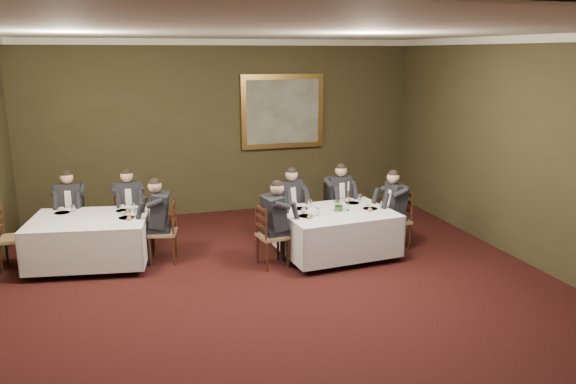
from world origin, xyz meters
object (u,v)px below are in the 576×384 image
diner_main_backleft (289,215)px  chair_sec_endleft (15,251)px  table_main (337,230)px  chair_main_endleft (272,248)px  diner_main_backright (338,209)px  chair_sec_endright (164,244)px  diner_sec_backleft (71,218)px  painting (283,112)px  table_second (90,237)px  diner_main_endright (396,219)px  candlestick (348,200)px  diner_sec_endright (163,231)px  diner_sec_backright (129,216)px  centerpiece (339,203)px  chair_sec_backright (130,229)px  chair_main_backleft (289,227)px  chair_sec_backleft (73,231)px  diner_main_endleft (273,234)px  chair_main_backright (337,221)px

diner_main_backleft → chair_sec_endleft: diner_main_backleft is taller
table_main → chair_main_endleft: size_ratio=1.88×
diner_main_backright → chair_sec_endright: 3.13m
diner_sec_backleft → chair_sec_endright: bearing=146.1°
painting → table_second: bearing=-147.8°
diner_main_endright → candlestick: diner_main_endright is taller
diner_sec_endright → candlestick: size_ratio=2.73×
diner_sec_backright → centerpiece: 3.62m
chair_sec_backright → chair_sec_endright: size_ratio=1.00×
chair_main_backleft → diner_main_backright: diner_main_backright is taller
chair_main_backleft → painting: painting is taller
diner_sec_endright → chair_main_endleft: bearing=-101.4°
diner_sec_endright → chair_sec_backright: bearing=37.6°
diner_sec_backleft → chair_sec_endleft: (-0.78, -0.79, -0.23)m
diner_sec_backright → chair_sec_backleft: bearing=-14.3°
table_second → chair_sec_endright: (1.11, -0.17, -0.17)m
diner_sec_backleft → chair_sec_endleft: size_ratio=1.35×
diner_main_endleft → chair_sec_backleft: (-3.04, 1.82, -0.23)m
chair_main_backright → diner_sec_backleft: 4.61m
diner_main_endright → chair_sec_endright: diner_main_endright is taller
chair_main_backleft → chair_main_backright: size_ratio=1.00×
table_main → painting: painting is taller
diner_main_backleft → diner_sec_backleft: size_ratio=1.00×
chair_main_backright → chair_main_endleft: (-1.51, -1.05, 0.00)m
diner_main_backright → chair_sec_backleft: diner_main_backright is taller
diner_sec_backleft → painting: (4.15, 1.44, 1.54)m
chair_main_backleft → chair_main_backright: bearing=170.4°
chair_main_backleft → diner_sec_backleft: bearing=-27.9°
chair_sec_backright → chair_sec_endleft: bearing=16.1°
diner_main_backright → chair_sec_endleft: (-5.32, -0.02, -0.23)m
table_second → diner_sec_endright: diner_sec_endright is taller
table_second → chair_sec_endright: size_ratio=1.96×
diner_main_endright → diner_sec_backright: same height
diner_main_backright → diner_main_endright: size_ratio=1.00×
diner_sec_backleft → painting: painting is taller
diner_main_backleft → painting: bearing=-118.2°
painting → candlestick: bearing=-86.7°
chair_sec_backleft → chair_sec_endleft: size_ratio=1.00×
diner_main_backright → diner_sec_endright: bearing=2.1°
chair_main_endleft → diner_main_endright: diner_main_endright is taller
table_second → chair_sec_backleft: chair_sec_backleft is taller
diner_main_backleft → chair_sec_backright: size_ratio=1.35×
chair_sec_backleft → diner_sec_backleft: 0.23m
diner_main_backleft → diner_main_endright: 1.82m
chair_main_backright → diner_sec_backleft: bearing=-13.9°
chair_main_backleft → diner_main_backleft: bearing=90.0°
chair_sec_backright → centerpiece: size_ratio=4.08×
chair_main_endleft → diner_sec_backleft: size_ratio=0.74×
chair_main_backright → diner_main_endleft: bearing=30.5°
chair_main_backleft → diner_sec_endright: 2.20m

